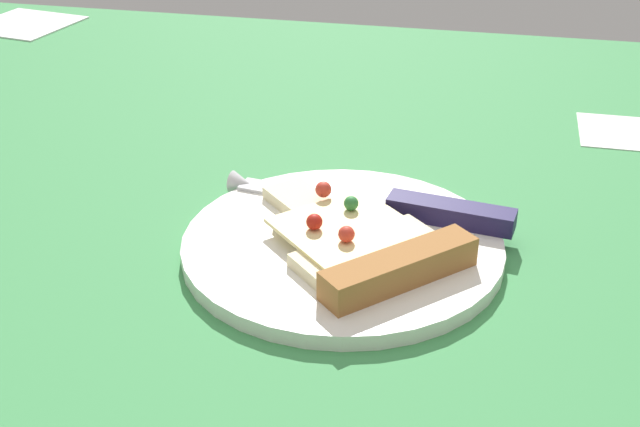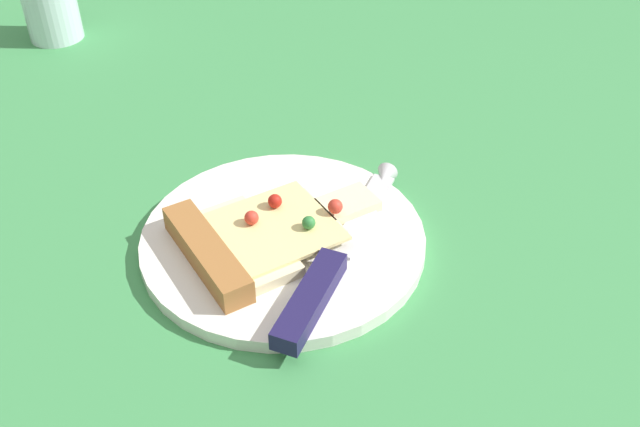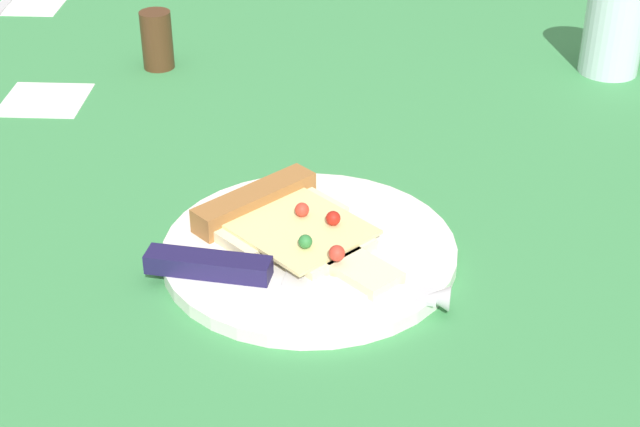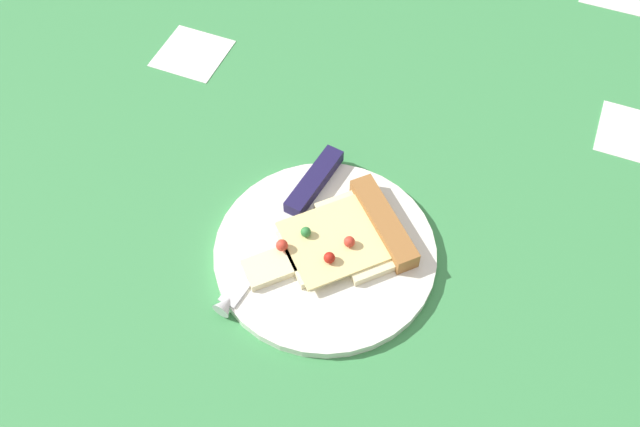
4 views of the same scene
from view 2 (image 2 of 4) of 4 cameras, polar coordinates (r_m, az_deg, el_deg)
name	(u,v)px [view 2 (image 2 of 4)]	position (r cm, az deg, el deg)	size (l,w,h in cm)	color
ground_plane	(180,246)	(65.02, -11.12, -2.55)	(142.94, 142.94, 3.00)	#3D8C4C
plate	(283,239)	(61.35, -2.96, -2.07)	(24.36, 24.36, 1.19)	white
pizza_slice	(256,237)	(59.59, -5.14, -1.88)	(17.74, 17.90, 2.60)	beige
knife	(332,263)	(57.25, 1.00, -3.99)	(5.47, 24.06, 2.45)	silver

